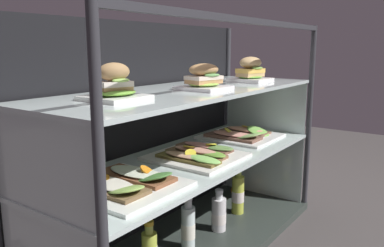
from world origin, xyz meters
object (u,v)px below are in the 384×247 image
(open_sandwich_tray_right_of_center, at_px, (126,183))
(open_sandwich_tray_far_right, at_px, (198,154))
(plated_roll_sandwich_far_right, at_px, (114,87))
(orange_fruit_beside_bottles, at_px, (237,191))
(juice_bottle_front_left_end, at_px, (219,214))
(juice_bottle_back_right, at_px, (238,194))
(juice_bottle_tucked_behind, at_px, (188,227))
(plated_roll_sandwich_near_left_corner, at_px, (204,79))
(plated_roll_sandwich_far_left, at_px, (250,72))
(open_sandwich_tray_near_right_corner, at_px, (241,135))

(open_sandwich_tray_right_of_center, distance_m, open_sandwich_tray_far_right, 0.43)
(open_sandwich_tray_far_right, bearing_deg, plated_roll_sandwich_far_right, 175.86)
(plated_roll_sandwich_far_right, relative_size, open_sandwich_tray_far_right, 0.51)
(open_sandwich_tray_right_of_center, distance_m, orange_fruit_beside_bottles, 1.08)
(orange_fruit_beside_bottles, bearing_deg, juice_bottle_front_left_end, -162.18)
(juice_bottle_back_right, xyz_separation_m, orange_fruit_beside_bottles, (0.19, 0.11, -0.07))
(juice_bottle_tucked_behind, height_order, juice_bottle_back_right, juice_bottle_back_right)
(plated_roll_sandwich_far_right, relative_size, juice_bottle_front_left_end, 0.91)
(plated_roll_sandwich_near_left_corner, xyz_separation_m, plated_roll_sandwich_far_left, (0.43, 0.02, 0.01))
(plated_roll_sandwich_far_right, relative_size, open_sandwich_tray_right_of_center, 0.51)
(juice_bottle_front_left_end, distance_m, juice_bottle_back_right, 0.23)
(plated_roll_sandwich_far_right, bearing_deg, open_sandwich_tray_near_right_corner, 0.08)
(plated_roll_sandwich_far_left, height_order, open_sandwich_tray_right_of_center, plated_roll_sandwich_far_left)
(open_sandwich_tray_far_right, height_order, orange_fruit_beside_bottles, open_sandwich_tray_far_right)
(plated_roll_sandwich_far_right, height_order, open_sandwich_tray_near_right_corner, plated_roll_sandwich_far_right)
(plated_roll_sandwich_far_right, relative_size, plated_roll_sandwich_near_left_corner, 1.00)
(plated_roll_sandwich_far_right, distance_m, open_sandwich_tray_right_of_center, 0.32)
(juice_bottle_front_left_end, relative_size, orange_fruit_beside_bottles, 2.86)
(open_sandwich_tray_far_right, height_order, juice_bottle_tucked_behind, open_sandwich_tray_far_right)
(open_sandwich_tray_near_right_corner, bearing_deg, open_sandwich_tray_right_of_center, -177.45)
(juice_bottle_tucked_behind, relative_size, juice_bottle_back_right, 0.91)
(plated_roll_sandwich_far_right, xyz_separation_m, open_sandwich_tray_right_of_center, (-0.00, -0.04, -0.31))
(open_sandwich_tray_far_right, bearing_deg, plated_roll_sandwich_near_left_corner, -103.66)
(juice_bottle_front_left_end, bearing_deg, plated_roll_sandwich_near_left_corner, -171.81)
(open_sandwich_tray_right_of_center, bearing_deg, plated_roll_sandwich_far_left, -0.64)
(open_sandwich_tray_far_right, bearing_deg, orange_fruit_beside_bottles, 12.22)
(plated_roll_sandwich_far_right, distance_m, open_sandwich_tray_near_right_corner, 0.92)
(open_sandwich_tray_near_right_corner, xyz_separation_m, orange_fruit_beside_bottles, (0.14, 0.09, -0.37))
(open_sandwich_tray_near_right_corner, bearing_deg, open_sandwich_tray_far_right, -175.80)
(plated_roll_sandwich_near_left_corner, distance_m, juice_bottle_back_right, 0.73)
(plated_roll_sandwich_near_left_corner, xyz_separation_m, juice_bottle_front_left_end, (0.17, 0.02, -0.64))
(juice_bottle_front_left_end, bearing_deg, orange_fruit_beside_bottles, 17.82)
(open_sandwich_tray_far_right, distance_m, open_sandwich_tray_near_right_corner, 0.44)
(plated_roll_sandwich_far_left, height_order, orange_fruit_beside_bottles, plated_roll_sandwich_far_left)
(open_sandwich_tray_near_right_corner, height_order, orange_fruit_beside_bottles, open_sandwich_tray_near_right_corner)
(plated_roll_sandwich_far_right, xyz_separation_m, juice_bottle_tucked_behind, (0.37, -0.02, -0.62))
(juice_bottle_front_left_end, relative_size, juice_bottle_back_right, 0.78)
(plated_roll_sandwich_far_left, xyz_separation_m, open_sandwich_tray_far_right, (-0.43, 0.02, -0.32))
(open_sandwich_tray_right_of_center, xyz_separation_m, juice_bottle_back_right, (0.81, 0.02, -0.30))
(plated_roll_sandwich_far_right, height_order, juice_bottle_tucked_behind, plated_roll_sandwich_far_right)
(juice_bottle_tucked_behind, xyz_separation_m, juice_bottle_back_right, (0.44, 0.01, 0.01))
(open_sandwich_tray_right_of_center, bearing_deg, juice_bottle_front_left_end, -0.22)
(open_sandwich_tray_right_of_center, relative_size, open_sandwich_tray_far_right, 1.00)
(plated_roll_sandwich_near_left_corner, xyz_separation_m, open_sandwich_tray_far_right, (0.01, 0.03, -0.32))
(juice_bottle_front_left_end, bearing_deg, juice_bottle_tucked_behind, 175.69)
(juice_bottle_tucked_behind, bearing_deg, plated_roll_sandwich_far_left, -2.81)
(open_sandwich_tray_near_right_corner, relative_size, juice_bottle_tucked_behind, 1.54)
(plated_roll_sandwich_far_left, bearing_deg, plated_roll_sandwich_near_left_corner, -177.77)
(plated_roll_sandwich_far_right, distance_m, plated_roll_sandwich_near_left_corner, 0.43)
(plated_roll_sandwich_near_left_corner, xyz_separation_m, open_sandwich_tray_near_right_corner, (0.45, 0.07, -0.32))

